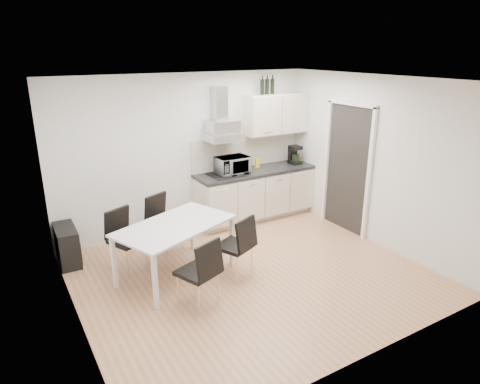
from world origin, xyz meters
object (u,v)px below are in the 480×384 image
object	(u,v)px
chair_far_left	(128,241)
chair_near_right	(234,247)
guitar_amp	(67,245)
floor_speaker	(164,225)
chair_far_right	(165,224)
chair_near_left	(198,273)
dining_table	(175,229)
kitchenette	(256,174)

from	to	relation	value
chair_far_left	chair_near_right	bearing A→B (deg)	118.75
guitar_amp	floor_speaker	size ratio (longest dim) A/B	2.17
chair_far_right	floor_speaker	world-z (taller)	chair_far_right
chair_far_right	chair_near_left	bearing A→B (deg)	59.32
chair_near_left	chair_near_right	xyz separation A→B (m)	(0.72, 0.38, 0.00)
chair_near_left	floor_speaker	bearing A→B (deg)	58.54
chair_near_left	dining_table	bearing A→B (deg)	64.68
chair_far_right	chair_near_left	size ratio (longest dim) A/B	1.00
chair_far_left	chair_near_right	distance (m)	1.48
chair_far_right	chair_near_right	xyz separation A→B (m)	(0.51, -1.20, 0.00)
kitchenette	chair_far_left	distance (m)	2.72
chair_far_left	chair_near_left	distance (m)	1.36
chair_near_left	floor_speaker	distance (m)	2.26
dining_table	chair_near_left	world-z (taller)	chair_near_left
dining_table	chair_near_right	distance (m)	0.82
kitchenette	chair_far_right	distance (m)	2.01
dining_table	chair_near_left	size ratio (longest dim) A/B	1.99
kitchenette	guitar_amp	distance (m)	3.33
kitchenette	floor_speaker	distance (m)	1.86
kitchenette	floor_speaker	world-z (taller)	kitchenette
guitar_amp	chair_far_right	bearing A→B (deg)	-13.58
chair_near_right	dining_table	bearing A→B (deg)	123.24
chair_far_left	guitar_amp	distance (m)	0.98
chair_far_right	chair_near_left	xyz separation A→B (m)	(-0.22, -1.58, 0.00)
floor_speaker	dining_table	bearing A→B (deg)	-108.32
chair_far_right	floor_speaker	distance (m)	0.71
chair_near_left	chair_near_right	world-z (taller)	same
chair_far_left	dining_table	bearing A→B (deg)	113.34
chair_near_right	floor_speaker	distance (m)	1.87
chair_far_left	chair_near_left	xyz separation A→B (m)	(0.45, -1.28, 0.00)
dining_table	chair_far_right	bearing A→B (deg)	57.31
chair_far_left	floor_speaker	world-z (taller)	chair_far_left
chair_far_right	floor_speaker	bearing A→B (deg)	-130.25
kitchenette	chair_near_left	size ratio (longest dim) A/B	2.86
chair_far_left	chair_near_right	world-z (taller)	same
kitchenette	chair_near_right	bearing A→B (deg)	-130.53
chair_far_left	chair_near_left	size ratio (longest dim) A/B	1.00
dining_table	floor_speaker	bearing A→B (deg)	54.55
kitchenette	floor_speaker	bearing A→B (deg)	174.53
chair_near_right	kitchenette	bearing A→B (deg)	25.40
chair_far_left	chair_near_left	world-z (taller)	same
chair_near_right	floor_speaker	bearing A→B (deg)	75.69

